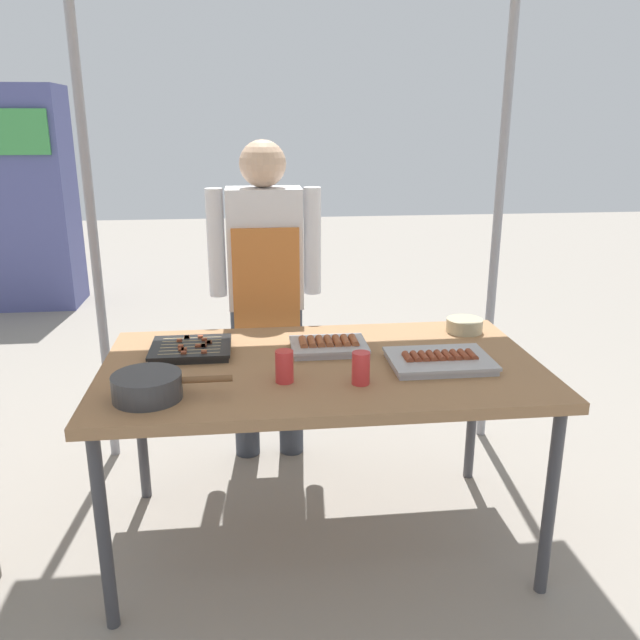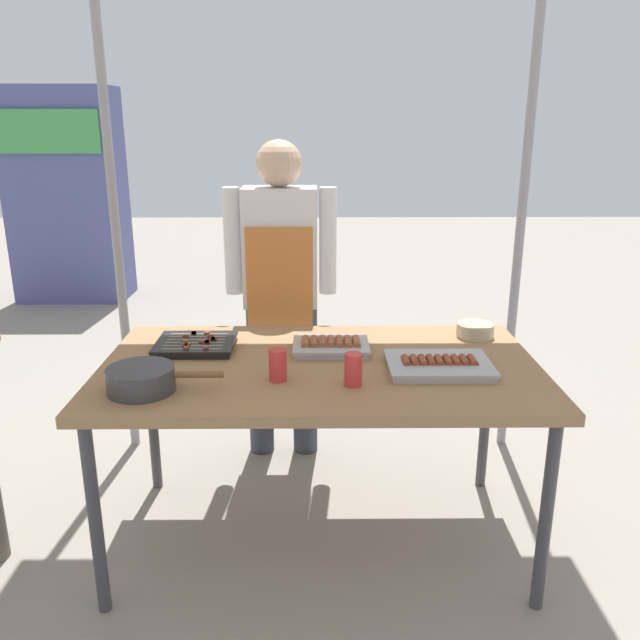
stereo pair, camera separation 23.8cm
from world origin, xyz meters
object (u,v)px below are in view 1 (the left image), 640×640
drink_cup_near_edge (361,368)px  drink_cup_by_wok (284,366)px  condiment_bowl (464,325)px  vendor_woman (266,279)px  cooking_wok (148,385)px  neighbor_stall_left (14,199)px  stall_table (322,376)px  tray_grilled_sausages (440,360)px  tray_pork_links (329,345)px  tray_meat_skewers (191,349)px

drink_cup_near_edge → drink_cup_by_wok: bearing=170.0°
drink_cup_near_edge → condiment_bowl: bearing=43.7°
drink_cup_near_edge → vendor_woman: 0.98m
cooking_wok → neighbor_stall_left: neighbor_stall_left is taller
cooking_wok → stall_table: bearing=23.3°
tray_grilled_sausages → tray_pork_links: tray_pork_links is taller
stall_table → vendor_woman: vendor_woman is taller
tray_grilled_sausages → drink_cup_near_edge: bearing=-156.6°
cooking_wok → condiment_bowl: bearing=24.2°
stall_table → neighbor_stall_left: 4.37m
stall_table → vendor_woman: 0.78m
tray_meat_skewers → condiment_bowl: size_ratio=2.00×
vendor_woman → stall_table: bearing=103.7°
drink_cup_by_wok → condiment_bowl: bearing=30.5°
cooking_wok → condiment_bowl: 1.35m
drink_cup_by_wok → tray_meat_skewers: bearing=136.2°
drink_cup_near_edge → stall_table: bearing=117.6°
tray_grilled_sausages → drink_cup_near_edge: (-0.31, -0.14, 0.04)m
condiment_bowl → tray_grilled_sausages: bearing=-120.3°
stall_table → tray_meat_skewers: 0.51m
condiment_bowl → drink_cup_near_edge: (-0.53, -0.51, 0.03)m
cooking_wok → drink_cup_near_edge: bearing=3.6°
cooking_wok → neighbor_stall_left: bearing=112.8°
tray_meat_skewers → neighbor_stall_left: size_ratio=0.16×
condiment_bowl → drink_cup_near_edge: drink_cup_near_edge is taller
vendor_woman → neighbor_stall_left: (-2.08, 3.00, 0.06)m
stall_table → cooking_wok: 0.65m
neighbor_stall_left → tray_grilled_sausages: bearing=-54.8°
condiment_bowl → vendor_woman: vendor_woman is taller
tray_pork_links → tray_meat_skewers: bearing=176.6°
stall_table → tray_grilled_sausages: (0.42, -0.07, 0.07)m
stall_table → drink_cup_near_edge: size_ratio=14.28×
tray_grilled_sausages → neighbor_stall_left: size_ratio=0.19×
condiment_bowl → drink_cup_near_edge: bearing=-136.3°
tray_meat_skewers → vendor_woman: size_ratio=0.20×
cooking_wok → neighbor_stall_left: (-1.67, 3.98, 0.16)m
tray_pork_links → condiment_bowl: bearing=15.8°
cooking_wok → condiment_bowl: (1.23, 0.55, -0.02)m
tray_grilled_sausages → tray_pork_links: size_ratio=1.26×
tray_meat_skewers → drink_cup_by_wok: size_ratio=2.71×
tray_pork_links → neighbor_stall_left: size_ratio=0.15×
cooking_wok → vendor_woman: bearing=67.3°
drink_cup_near_edge → drink_cup_by_wok: same height
tray_meat_skewers → tray_pork_links: (0.53, -0.03, 0.00)m
stall_table → tray_grilled_sausages: tray_grilled_sausages is taller
stall_table → condiment_bowl: 0.71m
drink_cup_by_wok → vendor_woman: (-0.03, 0.89, 0.09)m
stall_table → tray_meat_skewers: tray_meat_skewers is taller
cooking_wok → tray_grilled_sausages: bearing=10.1°
condiment_bowl → tray_pork_links: bearing=-164.2°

